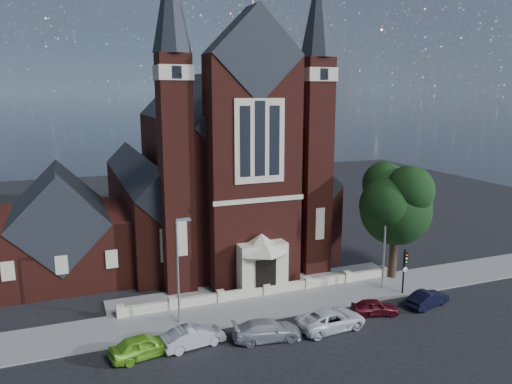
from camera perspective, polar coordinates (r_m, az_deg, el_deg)
ground at (r=50.74m, az=-2.57°, el=-8.19°), size 120.00×120.00×0.00m
pavement_strip at (r=41.64m, az=2.19°, el=-12.74°), size 60.00×5.00×0.12m
forecourt_paving at (r=45.04m, az=0.13°, el=-10.80°), size 26.00×3.00×0.14m
forecourt_wall at (r=43.32m, az=1.12°, el=-11.73°), size 24.00×0.40×0.90m
church at (r=56.08m, az=-5.25°, el=2.31°), size 20.01×34.90×29.20m
parish_hall at (r=50.05m, az=-21.45°, el=-4.46°), size 12.00×12.20×10.24m
street_tree at (r=46.59m, az=16.02°, el=-1.51°), size 6.40×6.60×10.70m
street_lamp_left at (r=37.23m, az=-8.81°, el=-8.24°), size 1.16×0.22×8.09m
street_lamp_right at (r=44.40m, az=14.59°, el=-5.22°), size 1.16×0.22×8.09m
traffic_signal at (r=44.35m, az=16.62°, el=-8.09°), size 0.28×0.42×4.00m
car_lime_van at (r=34.82m, az=-12.76°, el=-16.79°), size 4.65×2.58×1.50m
car_silver_a at (r=35.48m, az=-7.19°, el=-16.07°), size 4.52×2.16×1.43m
car_silver_b at (r=36.07m, az=1.29°, el=-15.51°), size 5.12×2.70×1.41m
car_white_suv at (r=37.88m, az=8.59°, el=-14.23°), size 5.38×2.77×1.45m
car_dark_red at (r=40.73m, az=13.43°, el=-12.68°), size 3.90×2.44×1.24m
car_navy at (r=43.34m, az=19.02°, el=-11.44°), size 4.20×2.34×1.31m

